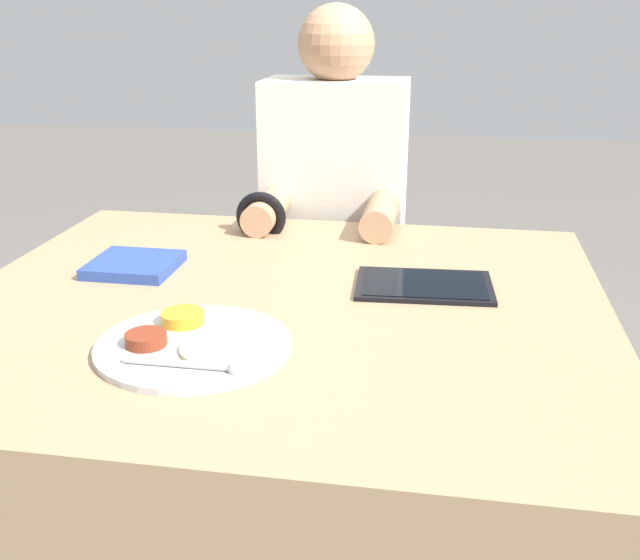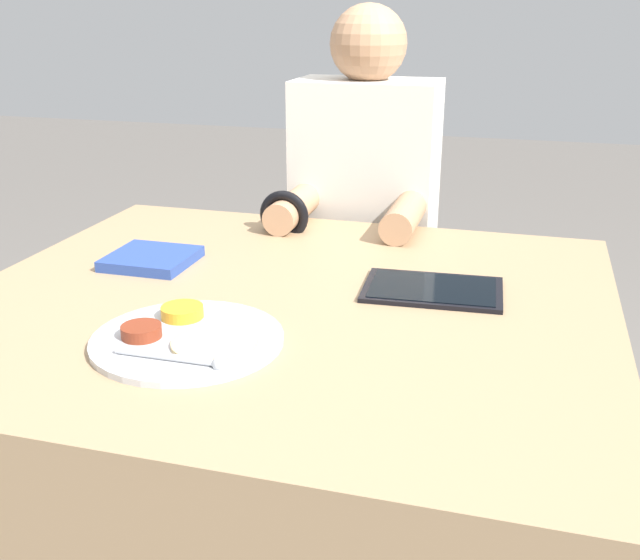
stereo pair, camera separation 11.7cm
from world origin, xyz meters
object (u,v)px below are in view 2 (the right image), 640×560
(tablet_device, at_px, (433,289))
(red_notebook, at_px, (152,259))
(thali_tray, at_px, (187,338))
(person_diner, at_px, (364,267))

(tablet_device, bearing_deg, red_notebook, 179.82)
(thali_tray, xyz_separation_m, tablet_device, (0.32, 0.30, -0.00))
(red_notebook, xyz_separation_m, tablet_device, (0.54, -0.00, -0.00))
(red_notebook, bearing_deg, person_diner, 60.35)
(red_notebook, height_order, person_diner, person_diner)
(thali_tray, height_order, person_diner, person_diner)
(red_notebook, relative_size, person_diner, 0.13)
(thali_tray, xyz_separation_m, red_notebook, (-0.22, 0.30, 0.00))
(thali_tray, bearing_deg, person_diner, 84.33)
(red_notebook, height_order, tablet_device, red_notebook)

